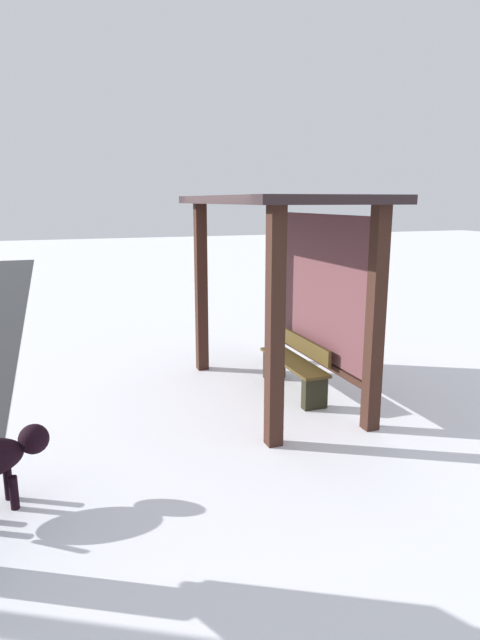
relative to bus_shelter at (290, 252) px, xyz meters
The scene contains 3 objects.
ground_plane 1.83m from the bus_shelter, 90.00° to the right, with size 60.00×60.00×0.00m, color white.
bus_shelter is the anchor object (origin of this frame).
bench_left_inside 1.48m from the bus_shelter, 90.00° to the left, with size 1.41×0.35×0.71m.
Camera 1 is at (5.97, -2.60, 2.44)m, focal length 29.98 mm.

